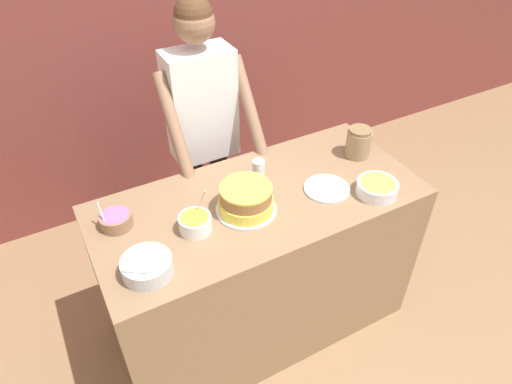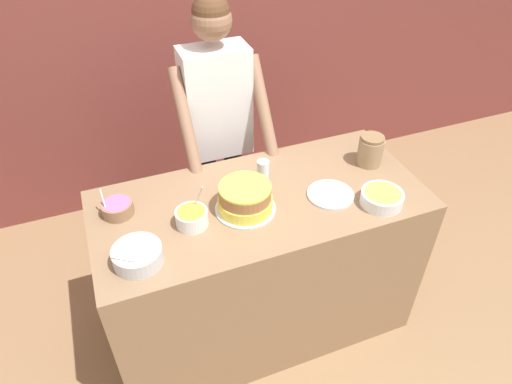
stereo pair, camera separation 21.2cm
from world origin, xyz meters
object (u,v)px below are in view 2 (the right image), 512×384
Objects in this scene: stoneware_jar at (370,150)px; frosting_bowl_orange at (192,217)px; frosting_bowl_purple at (117,208)px; person_baker at (218,116)px; drinking_glass at (263,172)px; frosting_bowl_white at (137,255)px; frosting_bowl_yellow at (382,198)px; cake at (245,199)px; ceramic_plate at (330,195)px.

frosting_bowl_orange is at bearing -172.87° from stoneware_jar.
stoneware_jar is (1.31, -0.07, 0.05)m from frosting_bowl_purple.
person_baker is 13.07× the size of drinking_glass.
person_baker is 0.54m from drinking_glass.
frosting_bowl_white is 1.15m from frosting_bowl_yellow.
drinking_glass is (0.41, 0.17, 0.02)m from frosting_bowl_orange.
frosting_bowl_purple is 0.88× the size of stoneware_jar.
frosting_bowl_orange is (-0.34, -0.70, -0.07)m from person_baker.
cake is at bearing 162.63° from frosting_bowl_yellow.
frosting_bowl_white is 0.75m from drinking_glass.
cake is 1.38× the size of frosting_bowl_white.
frosting_bowl_white is 1.06× the size of frosting_bowl_orange.
cake is 0.55m from frosting_bowl_white.
frosting_bowl_white reaches higher than frosting_bowl_yellow.
cake is 0.22m from drinking_glass.
frosting_bowl_white is 0.91× the size of ceramic_plate.
ceramic_plate is at bearing 5.78° from frosting_bowl_white.
ceramic_plate is at bearing -152.04° from stoneware_jar.
person_baker is 0.82m from ceramic_plate.
frosting_bowl_yellow is at bearing -17.80° from frosting_bowl_purple.
person_baker reaches higher than stoneware_jar.
ceramic_plate is (0.27, -0.21, -0.06)m from drinking_glass.
drinking_glass is at bearing -82.79° from person_baker.
ceramic_plate is 1.38× the size of stoneware_jar.
stoneware_jar is (0.66, -0.57, -0.03)m from person_baker.
frosting_bowl_purple is (-1.18, 0.38, -0.00)m from frosting_bowl_yellow.
person_baker is at bearing 97.21° from drinking_glass.
frosting_bowl_yellow is at bearing -58.83° from person_baker.
frosting_bowl_orange is 0.68m from ceramic_plate.
person_baker reaches higher than frosting_bowl_purple.
frosting_bowl_orange is at bearing -116.23° from person_baker.
stoneware_jar reaches higher than ceramic_plate.
person_baker is 11.98× the size of frosting_bowl_purple.
frosting_bowl_purple is 0.74× the size of frosting_bowl_orange.
cake is 0.65m from frosting_bowl_yellow.
cake is 1.98× the size of frosting_bowl_purple.
frosting_bowl_yellow is 1.38× the size of frosting_bowl_purple.
stoneware_jar reaches higher than cake.
frosting_bowl_yellow is 1.51× the size of drinking_glass.
person_baker is at bearing 121.17° from frosting_bowl_yellow.
frosting_bowl_purple is at bearing -142.11° from person_baker.
frosting_bowl_purple is at bearing 96.13° from frosting_bowl_white.
person_baker is at bearing 138.94° from stoneware_jar.
drinking_glass is 0.59m from stoneware_jar.
ceramic_plate is at bearing -7.23° from cake.
person_baker reaches higher than frosting_bowl_orange.
frosting_bowl_white is at bearing -83.87° from frosting_bowl_purple.
ceramic_plate is (0.42, -0.05, -0.06)m from cake.
frosting_bowl_orange is at bearing -32.72° from frosting_bowl_purple.
cake is at bearing -134.00° from drinking_glass.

